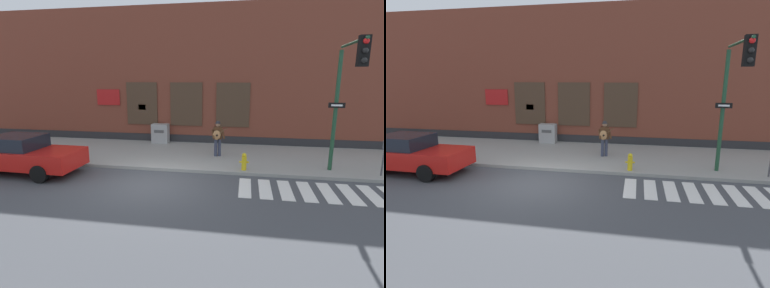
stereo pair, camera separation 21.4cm
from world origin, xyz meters
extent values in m
plane|color=#424449|center=(0.00, 0.00, 0.00)|extent=(160.00, 160.00, 0.00)
cube|color=gray|center=(0.00, 4.21, 0.07)|extent=(28.00, 5.19, 0.13)
cube|color=brown|center=(0.00, 8.81, 3.79)|extent=(28.00, 4.00, 7.58)
cube|color=#28282B|center=(0.00, 6.79, 0.28)|extent=(28.00, 0.04, 0.55)
cube|color=#473323|center=(-2.60, 6.78, 2.29)|extent=(1.82, 0.06, 2.41)
cube|color=black|center=(-2.60, 6.77, 2.29)|extent=(1.70, 0.03, 2.29)
cube|color=#473323|center=(0.00, 6.78, 2.29)|extent=(1.82, 0.06, 2.41)
cube|color=black|center=(0.00, 6.77, 2.29)|extent=(1.70, 0.03, 2.29)
cube|color=#473323|center=(2.60, 6.78, 2.29)|extent=(1.82, 0.06, 2.41)
cube|color=black|center=(2.60, 6.77, 2.29)|extent=(1.70, 0.03, 2.29)
cube|color=red|center=(-4.64, 6.77, 2.64)|extent=(1.40, 0.04, 0.90)
cube|color=yellow|center=(-2.60, 6.76, 2.09)|extent=(0.44, 0.02, 0.30)
cube|color=silver|center=(3.38, 0.32, 0.01)|extent=(0.42, 1.90, 0.01)
cube|color=silver|center=(4.06, 0.32, 0.01)|extent=(0.42, 1.90, 0.01)
cube|color=silver|center=(4.75, 0.32, 0.01)|extent=(0.42, 1.90, 0.01)
cube|color=silver|center=(5.43, 0.32, 0.01)|extent=(0.42, 1.90, 0.01)
cube|color=silver|center=(6.11, 0.32, 0.01)|extent=(0.42, 1.90, 0.01)
cube|color=silver|center=(6.79, 0.32, 0.01)|extent=(0.42, 1.90, 0.01)
cube|color=silver|center=(7.48, 0.32, 0.01)|extent=(0.42, 1.90, 0.01)
cube|color=red|center=(-5.33, 0.42, 0.67)|extent=(4.65, 1.96, 0.68)
cube|color=black|center=(-5.58, 0.42, 1.27)|extent=(1.88, 1.63, 0.52)
cube|color=silver|center=(-3.05, 0.93, 0.74)|extent=(0.07, 0.24, 0.12)
cube|color=silver|center=(-3.08, -0.21, 0.74)|extent=(0.07, 0.24, 0.12)
cylinder|color=black|center=(-3.97, 1.26, 0.33)|extent=(0.67, 0.26, 0.66)
cylinder|color=black|center=(-4.02, -0.49, 0.33)|extent=(0.67, 0.26, 0.66)
cylinder|color=black|center=(-6.64, 1.33, 0.33)|extent=(0.67, 0.26, 0.66)
cylinder|color=#33384C|center=(2.14, 4.00, 0.54)|extent=(0.15, 0.15, 0.82)
cylinder|color=#33384C|center=(1.97, 3.93, 0.54)|extent=(0.15, 0.15, 0.82)
cube|color=#4C2D19|center=(2.05, 3.97, 1.24)|extent=(0.42, 0.31, 0.57)
sphere|color=#9E7051|center=(2.05, 3.97, 1.64)|extent=(0.22, 0.22, 0.22)
cylinder|color=#333338|center=(2.05, 3.97, 1.70)|extent=(0.28, 0.28, 0.02)
cylinder|color=#333338|center=(2.05, 3.97, 1.75)|extent=(0.18, 0.18, 0.09)
cylinder|color=#4C2D19|center=(2.31, 3.94, 1.20)|extent=(0.22, 0.52, 0.39)
cylinder|color=#4C2D19|center=(1.85, 3.81, 1.20)|extent=(0.22, 0.52, 0.39)
ellipsoid|color=#B77F4C|center=(2.03, 3.78, 1.17)|extent=(0.38, 0.21, 0.44)
cylinder|color=black|center=(2.04, 3.72, 1.17)|extent=(0.09, 0.03, 0.09)
cylinder|color=brown|center=(2.28, 3.83, 1.35)|extent=(0.46, 0.16, 0.34)
cylinder|color=#1E472D|center=(6.72, 2.61, 2.45)|extent=(0.15, 0.15, 4.64)
cylinder|color=#1E472D|center=(6.65, 1.17, 4.87)|extent=(0.23, 2.88, 0.09)
cube|color=black|center=(6.59, 0.02, 4.52)|extent=(0.31, 0.25, 0.88)
sphere|color=red|center=(6.58, -0.14, 4.78)|extent=(0.17, 0.17, 0.17)
sphere|color=black|center=(6.58, -0.14, 4.52)|extent=(0.17, 0.17, 0.17)
sphere|color=black|center=(6.58, -0.14, 4.25)|extent=(0.17, 0.17, 0.17)
cube|color=black|center=(6.71, 2.50, 2.73)|extent=(0.60, 0.06, 0.20)
cube|color=white|center=(6.71, 2.48, 2.73)|extent=(0.40, 0.03, 0.07)
cylinder|color=#47474C|center=(8.44, 2.15, 0.66)|extent=(0.06, 0.06, 1.05)
cube|color=#9E9E9E|center=(-1.42, 6.36, 0.67)|extent=(0.94, 0.56, 1.07)
cube|color=#4C4C4C|center=(-1.42, 6.07, 0.83)|extent=(0.56, 0.02, 0.16)
cylinder|color=gold|center=(3.32, 1.97, 0.41)|extent=(0.20, 0.20, 0.55)
sphere|color=gold|center=(3.32, 1.97, 0.74)|extent=(0.18, 0.18, 0.18)
cylinder|color=gold|center=(3.18, 1.97, 0.46)|extent=(0.10, 0.07, 0.07)
cylinder|color=gold|center=(3.46, 1.97, 0.46)|extent=(0.10, 0.07, 0.07)
camera|label=1|loc=(3.31, -9.74, 3.77)|focal=28.00mm
camera|label=2|loc=(3.52, -9.70, 3.77)|focal=28.00mm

